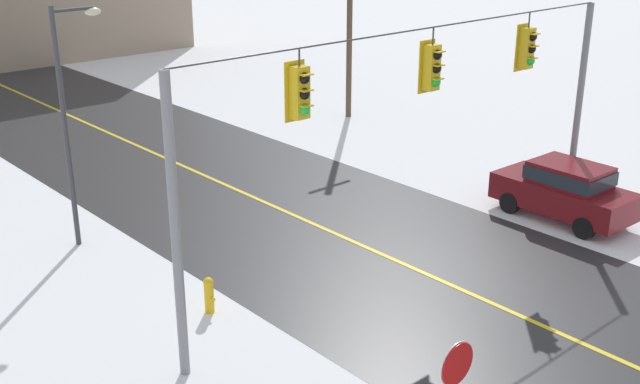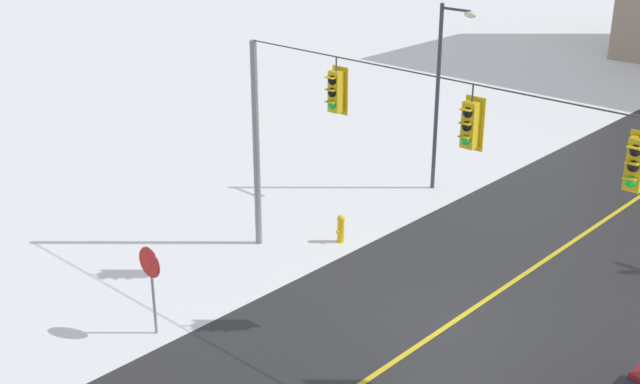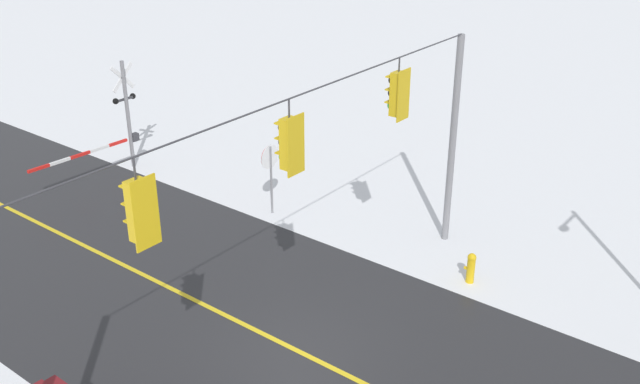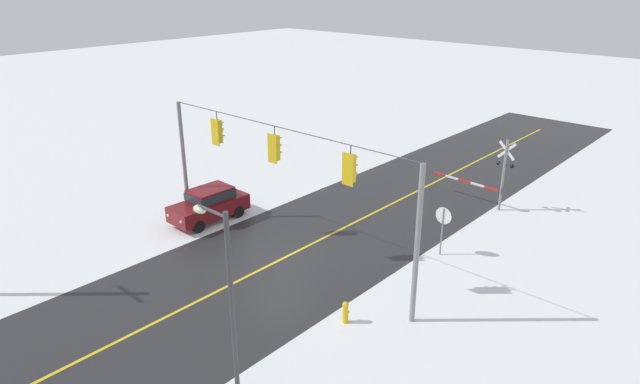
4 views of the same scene
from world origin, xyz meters
name	(u,v)px [view 2 (image 2 of 4)]	position (x,y,z in m)	size (l,w,h in m)	color
ground_plane	(451,324)	(0.00, 0.00, 0.00)	(160.00, 160.00, 0.00)	white
road_asphalt	(564,248)	(0.00, 6.00, 0.00)	(9.00, 80.00, 0.01)	#28282B
lane_centre_line	(564,247)	(0.00, 6.00, 0.01)	(0.14, 72.00, 0.01)	gold
signal_span	(463,166)	(0.04, -0.01, 4.23)	(14.20, 0.47, 6.22)	gray
stop_sign	(151,271)	(-5.09, -5.29, 1.71)	(0.80, 0.09, 2.35)	gray
streetlamp_near	(443,81)	(-5.59, 7.34, 3.92)	(1.39, 0.28, 6.50)	#38383D
fire_hydrant	(341,228)	(-5.22, 1.75, 0.47)	(0.24, 0.31, 0.88)	gold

